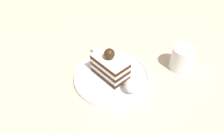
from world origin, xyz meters
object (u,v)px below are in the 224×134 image
Objects in this scene: drink_glass_near at (182,59)px; fork at (98,58)px; whipped_cream_dollop at (131,86)px; dessert_plate at (112,77)px; cake_slice at (110,66)px.

fork is at bearing 136.75° from drink_glass_near.
whipped_cream_dollop is 0.38× the size of fork.
drink_glass_near reaches higher than dessert_plate.
cake_slice is 0.23m from drink_glass_near.
dessert_plate is at bearing 154.56° from drink_glass_near.
cake_slice reaches higher than drink_glass_near.
drink_glass_near is at bearing -3.41° from whipped_cream_dollop.
drink_glass_near is at bearing -26.18° from cake_slice.
drink_glass_near is at bearing -25.44° from dessert_plate.
dessert_plate is at bearing 90.05° from whipped_cream_dollop.
dessert_plate is at bearing -55.39° from cake_slice.
whipped_cream_dollop is 0.20m from drink_glass_near.
cake_slice is 0.09m from whipped_cream_dollop.
fork is 0.26m from drink_glass_near.
fork is at bearing 86.40° from whipped_cream_dollop.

